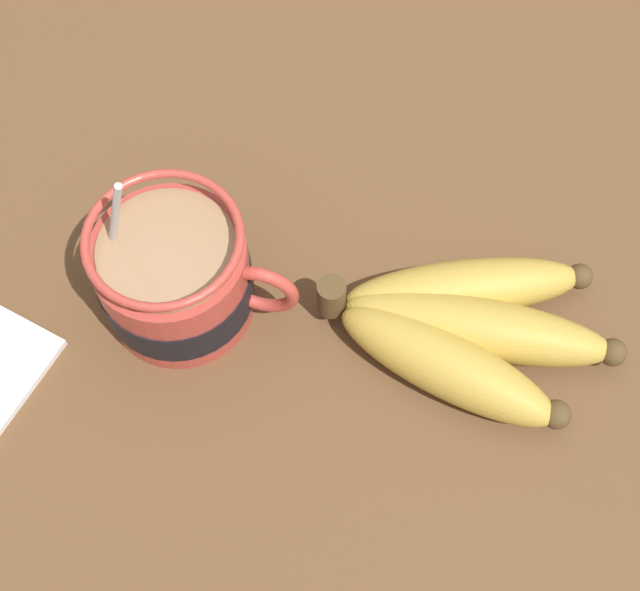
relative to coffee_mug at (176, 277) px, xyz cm
name	(u,v)px	position (x,y,z in cm)	size (l,w,h in cm)	color
table	(239,346)	(4.32, -1.63, -5.92)	(107.67, 107.67, 3.84)	brown
coffee_mug	(176,277)	(0.00, 0.00, 0.00)	(14.13, 10.48, 14.37)	#B23D33
banana_bunch	(464,326)	(19.65, 1.46, -1.87)	(21.16, 14.59, 4.46)	#4C381E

